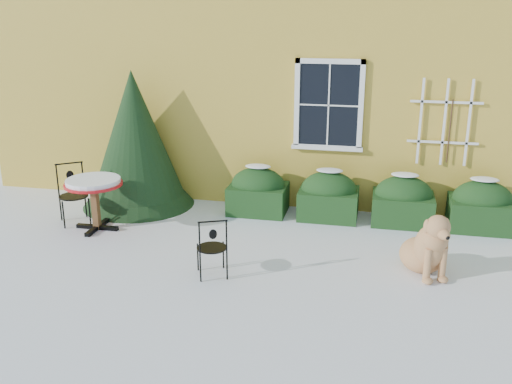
% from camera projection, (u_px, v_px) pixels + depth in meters
% --- Properties ---
extents(ground, '(80.00, 80.00, 0.00)m').
position_uv_depth(ground, '(241.00, 272.00, 8.20)').
color(ground, white).
rests_on(ground, ground).
extents(house, '(12.40, 8.40, 6.40)m').
position_uv_depth(house, '(309.00, 26.00, 13.72)').
color(house, gold).
rests_on(house, ground).
extents(hedge_row, '(4.95, 0.80, 0.91)m').
position_uv_depth(hedge_row, '(365.00, 199.00, 10.11)').
color(hedge_row, black).
rests_on(hedge_row, ground).
extents(evergreen_shrub, '(2.12, 2.12, 2.57)m').
position_uv_depth(evergreen_shrub, '(136.00, 152.00, 10.75)').
color(evergreen_shrub, black).
rests_on(evergreen_shrub, ground).
extents(bistro_table, '(0.97, 0.97, 0.90)m').
position_uv_depth(bistro_table, '(94.00, 187.00, 9.58)').
color(bistro_table, black).
rests_on(bistro_table, ground).
extents(patio_chair_near, '(0.52, 0.52, 0.89)m').
position_uv_depth(patio_chair_near, '(212.00, 247.00, 7.95)').
color(patio_chair_near, black).
rests_on(patio_chair_near, ground).
extents(patio_chair_far, '(0.65, 0.65, 1.05)m').
position_uv_depth(patio_chair_far, '(73.00, 194.00, 10.00)').
color(patio_chair_far, black).
rests_on(patio_chair_far, ground).
extents(dog, '(0.85, 1.09, 0.99)m').
position_uv_depth(dog, '(428.00, 248.00, 8.03)').
color(dog, tan).
rests_on(dog, ground).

